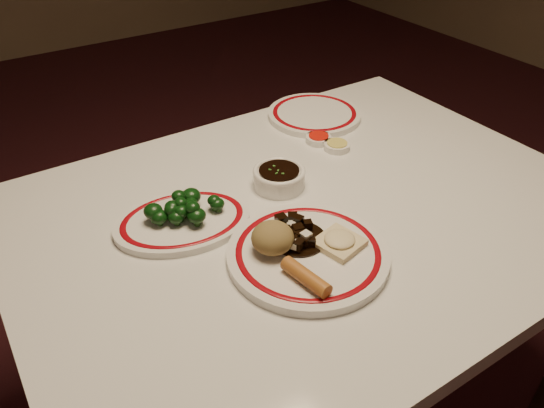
{
  "coord_description": "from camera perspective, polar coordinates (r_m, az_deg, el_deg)",
  "views": [
    {
      "loc": [
        -0.55,
        -0.7,
        1.4
      ],
      "look_at": [
        -0.1,
        -0.01,
        0.8
      ],
      "focal_mm": 35.0,
      "sensor_mm": 36.0,
      "label": 1
    }
  ],
  "objects": [
    {
      "name": "mustard_dish",
      "position": [
        1.31,
        6.99,
        6.22
      ],
      "size": [
        0.06,
        0.06,
        0.02
      ],
      "color": "white",
      "rests_on": "dining_table"
    },
    {
      "name": "broccoli_plate",
      "position": [
        1.06,
        -9.58,
        -1.81
      ],
      "size": [
        0.31,
        0.28,
        0.02
      ],
      "color": "white",
      "rests_on": "dining_table"
    },
    {
      "name": "soy_bowl",
      "position": [
        1.15,
        0.76,
        2.78
      ],
      "size": [
        0.11,
        0.11,
        0.04
      ],
      "color": "white",
      "rests_on": "dining_table"
    },
    {
      "name": "rice_mound",
      "position": [
        0.95,
        0.06,
        -3.66
      ],
      "size": [
        0.08,
        0.08,
        0.06
      ],
      "primitive_type": "ellipsoid",
      "color": "olive",
      "rests_on": "main_plate"
    },
    {
      "name": "sweet_sour_dish",
      "position": [
        1.34,
        5.03,
        7.01
      ],
      "size": [
        0.06,
        0.06,
        0.02
      ],
      "color": "white",
      "rests_on": "dining_table"
    },
    {
      "name": "main_plate",
      "position": [
        0.97,
        3.87,
        -5.36
      ],
      "size": [
        0.35,
        0.35,
        0.02
      ],
      "color": "white",
      "rests_on": "dining_table"
    },
    {
      "name": "stirfry_heap",
      "position": [
        0.98,
        2.65,
        -3.35
      ],
      "size": [
        0.11,
        0.11,
        0.03
      ],
      "color": "black",
      "rests_on": "main_plate"
    },
    {
      "name": "spring_roll",
      "position": [
        0.9,
        3.67,
        -7.83
      ],
      "size": [
        0.04,
        0.1,
        0.03
      ],
      "primitive_type": "cylinder",
      "rotation": [
        1.57,
        0.0,
        0.16
      ],
      "color": "#B46D2C",
      "rests_on": "main_plate"
    },
    {
      "name": "far_plate",
      "position": [
        1.46,
        4.57,
        9.61
      ],
      "size": [
        0.33,
        0.33,
        0.02
      ],
      "color": "white",
      "rests_on": "dining_table"
    },
    {
      "name": "fried_wonton",
      "position": [
        0.98,
        7.26,
        -4.0
      ],
      "size": [
        0.09,
        0.09,
        0.02
      ],
      "color": "beige",
      "rests_on": "main_plate"
    },
    {
      "name": "broccoli_pile",
      "position": [
        1.05,
        -9.73,
        -0.41
      ],
      "size": [
        0.15,
        0.11,
        0.05
      ],
      "color": "#23471C",
      "rests_on": "broccoli_plate"
    },
    {
      "name": "dining_table",
      "position": [
        1.16,
        4.02,
        -3.99
      ],
      "size": [
        1.2,
        0.9,
        0.75
      ],
      "color": "white",
      "rests_on": "ground"
    }
  ]
}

